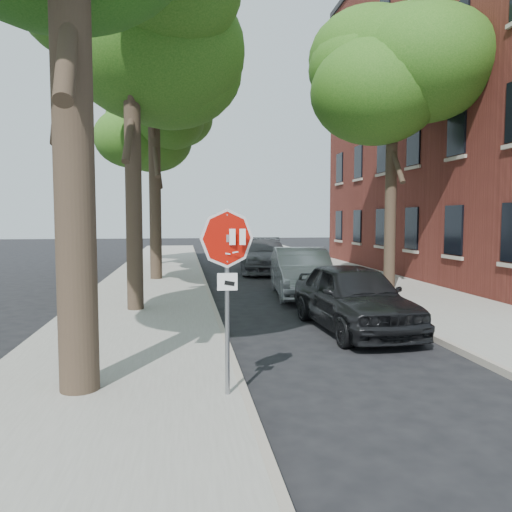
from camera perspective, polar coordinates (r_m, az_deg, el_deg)
The scene contains 13 objects.
ground at distance 7.44m, azimuth 2.33°, elevation -16.08°, with size 120.00×120.00×0.00m, color black.
sidewalk_left at distance 19.06m, azimuth -11.93°, elevation -3.43°, with size 4.00×55.00×0.12m, color gray.
sidewalk_right at distance 20.38m, azimuth 12.71°, elevation -2.95°, with size 4.00×55.00×0.12m, color gray.
curb_left at distance 19.04m, azimuth -5.75°, elevation -3.35°, with size 0.12×55.00×0.13m, color #9E9384.
curb_right at distance 19.73m, azimuth 7.14°, elevation -3.09°, with size 0.12×55.00×0.13m, color #9E9384.
stop_sign at distance 6.88m, azimuth -3.32°, elevation -1.06°, with size 0.76×0.34×2.61m.
tree_mid_a at distance 14.90m, azimuth -14.19°, elevation 23.83°, with size 5.59×5.19×9.84m.
tree_mid_b at distance 21.69m, azimuth -11.69°, elevation 18.64°, with size 5.88×5.46×10.36m.
tree_far at distance 28.38m, azimuth -11.46°, elevation 13.58°, with size 5.29×4.91×9.33m.
tree_right at distance 19.03m, azimuth 15.17°, elevation 18.21°, with size 5.29×4.91×9.33m.
car_a at distance 11.81m, azimuth 11.06°, elevation -4.59°, with size 1.85×4.59×1.56m, color black.
car_b at distance 16.67m, azimuth 5.22°, elevation -1.87°, with size 1.70×4.89×1.61m, color gray.
car_c at distance 24.08m, azimuth 0.97°, elevation 0.09°, with size 2.32×5.70×1.65m, color #414145.
Camera 1 is at (-1.30, -6.85, 2.59)m, focal length 35.00 mm.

